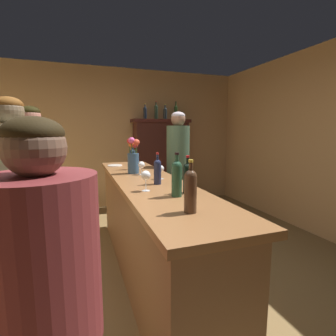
% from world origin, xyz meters
% --- Properties ---
extents(floor, '(7.55, 7.55, 0.00)m').
position_xyz_m(floor, '(0.00, 0.00, 0.00)').
color(floor, brown).
rests_on(floor, ground).
extents(wall_back, '(5.74, 0.12, 2.63)m').
position_xyz_m(wall_back, '(0.00, 2.96, 1.32)').
color(wall_back, tan).
rests_on(wall_back, ground).
extents(bar_counter, '(0.62, 2.96, 1.00)m').
position_xyz_m(bar_counter, '(0.32, 0.35, 0.50)').
color(bar_counter, brown).
rests_on(bar_counter, ground).
extents(display_cabinet, '(1.10, 0.41, 1.68)m').
position_xyz_m(display_cabinet, '(1.20, 2.67, 0.88)').
color(display_cabinet, '#3D1C16').
rests_on(display_cabinet, ground).
extents(wine_bottle_malbec, '(0.07, 0.07, 0.29)m').
position_xyz_m(wine_bottle_malbec, '(0.46, -0.28, 1.12)').
color(wine_bottle_malbec, black).
rests_on(wine_bottle_malbec, bar_counter).
extents(wine_bottle_riesling, '(0.07, 0.07, 0.29)m').
position_xyz_m(wine_bottle_riesling, '(0.34, 0.11, 1.12)').
color(wine_bottle_riesling, '#1D233E').
rests_on(wine_bottle_riesling, bar_counter).
extents(wine_bottle_chardonnay, '(0.07, 0.07, 0.31)m').
position_xyz_m(wine_bottle_chardonnay, '(0.29, -0.72, 1.14)').
color(wine_bottle_chardonnay, '#462E1D').
rests_on(wine_bottle_chardonnay, bar_counter).
extents(wine_bottle_pinot, '(0.07, 0.07, 0.32)m').
position_xyz_m(wine_bottle_pinot, '(0.31, 1.05, 1.14)').
color(wine_bottle_pinot, '#1E2C3D').
rests_on(wine_bottle_pinot, bar_counter).
extents(wine_bottle_syrah, '(0.08, 0.08, 0.32)m').
position_xyz_m(wine_bottle_syrah, '(0.35, -0.35, 1.14)').
color(wine_bottle_syrah, '#21452F').
rests_on(wine_bottle_syrah, bar_counter).
extents(wine_glass_front, '(0.07, 0.07, 0.14)m').
position_xyz_m(wine_glass_front, '(0.32, 0.64, 1.10)').
color(wine_glass_front, white).
rests_on(wine_glass_front, bar_counter).
extents(wine_glass_mid, '(0.06, 0.06, 0.14)m').
position_xyz_m(wine_glass_mid, '(0.44, 0.33, 1.10)').
color(wine_glass_mid, white).
rests_on(wine_glass_mid, bar_counter).
extents(wine_glass_rear, '(0.08, 0.08, 0.17)m').
position_xyz_m(wine_glass_rear, '(0.18, -0.11, 1.12)').
color(wine_glass_rear, white).
rests_on(wine_glass_rear, bar_counter).
extents(flower_arrangement, '(0.13, 0.14, 0.41)m').
position_xyz_m(flower_arrangement, '(0.26, 0.76, 1.17)').
color(flower_arrangement, '#304D69').
rests_on(flower_arrangement, bar_counter).
extents(cheese_plate, '(0.20, 0.20, 0.01)m').
position_xyz_m(cheese_plate, '(0.14, 1.43, 1.00)').
color(cheese_plate, white).
rests_on(cheese_plate, bar_counter).
extents(display_bottle_left, '(0.06, 0.06, 0.29)m').
position_xyz_m(display_bottle_left, '(0.89, 2.67, 1.81)').
color(display_bottle_left, '#1A2333').
rests_on(display_bottle_left, display_cabinet).
extents(display_bottle_midleft, '(0.06, 0.06, 0.33)m').
position_xyz_m(display_bottle_midleft, '(1.10, 2.67, 1.83)').
color(display_bottle_midleft, '#1F3125').
rests_on(display_bottle_midleft, display_cabinet).
extents(display_bottle_center, '(0.07, 0.07, 0.29)m').
position_xyz_m(display_bottle_center, '(1.29, 2.67, 1.81)').
color(display_bottle_center, '#262D31').
rests_on(display_bottle_center, display_cabinet).
extents(display_bottle_midright, '(0.07, 0.07, 0.35)m').
position_xyz_m(display_bottle_midright, '(1.51, 2.67, 1.83)').
color(display_bottle_midright, '#1D3919').
rests_on(display_bottle_midright, display_cabinet).
extents(patron_by_cabinet, '(0.31, 0.31, 1.69)m').
position_xyz_m(patron_by_cabinet, '(-0.72, -0.16, 0.94)').
color(patron_by_cabinet, brown).
rests_on(patron_by_cabinet, ground).
extents(patron_in_navy, '(0.37, 0.37, 1.70)m').
position_xyz_m(patron_in_navy, '(-0.72, 0.60, 0.93)').
color(patron_in_navy, brown).
rests_on(patron_in_navy, ground).
extents(patron_tall, '(0.36, 0.36, 1.52)m').
position_xyz_m(patron_tall, '(-0.44, -1.19, 0.83)').
color(patron_tall, maroon).
rests_on(patron_tall, ground).
extents(bartender, '(0.31, 0.31, 1.72)m').
position_xyz_m(bartender, '(0.94, 1.12, 0.96)').
color(bartender, '#4C6D51').
rests_on(bartender, ground).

